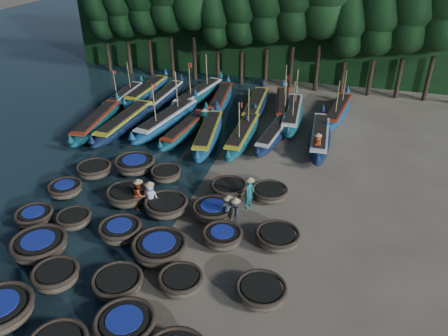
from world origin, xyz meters
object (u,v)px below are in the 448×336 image
(coracle_21, at_px, (135,164))
(long_boat_2, at_px, (125,122))
(long_boat_15, at_px, (283,105))
(fisherman_0, at_px, (151,196))
(coracle_13, at_px, (160,248))
(long_boat_17, at_px, (338,111))
(coracle_18, at_px, (213,210))
(coracle_24, at_px, (270,193))
(long_boat_13, at_px, (221,99))
(fisherman_5, at_px, (205,119))
(coracle_15, at_px, (65,189))
(long_boat_4, at_px, (185,129))
(coracle_8, at_px, (181,281))
(coracle_9, at_px, (261,291))
(fisherman_4, at_px, (228,209))
(coracle_22, at_px, (166,174))
(coracle_5, at_px, (39,245))
(coracle_17, at_px, (166,206))
(fisherman_1, at_px, (249,192))
(long_boat_12, at_px, (199,94))
(fisherman_2, at_px, (139,193))
(long_boat_11, at_px, (165,96))
(long_boat_5, at_px, (208,134))
(coracle_6, at_px, (56,276))
(long_boat_6, at_px, (243,135))
(coracle_3, at_px, (125,325))
(coracle_11, at_px, (74,219))
(coracle_1, at_px, (1,310))
(fisherman_6, at_px, (317,146))
(long_boat_9, at_px, (124,96))
(coracle_16, at_px, (127,195))
(long_boat_1, at_px, (97,122))
(long_boat_8, at_px, (320,137))
(coracle_14, at_px, (222,237))
(long_boat_7, at_px, (274,134))
(coracle_7, at_px, (118,283))
(long_boat_16, at_px, (292,114))
(coracle_20, at_px, (94,170))
(long_boat_10, at_px, (147,91))
(coracle_19, at_px, (277,237))
(coracle_23, at_px, (229,189))
(fisherman_3, at_px, (235,213))
(long_boat_3, at_px, (167,120))
(coracle_10, at_px, (34,216))
(coracle_12, at_px, (120,230))

(coracle_21, distance_m, long_boat_2, 6.42)
(long_boat_15, distance_m, fisherman_0, 16.19)
(coracle_13, xyz_separation_m, long_boat_17, (6.73, 18.77, 0.06))
(coracle_18, relative_size, coracle_24, 1.15)
(long_boat_13, distance_m, fisherman_5, 5.11)
(coracle_15, relative_size, fisherman_0, 1.15)
(long_boat_13, bearing_deg, long_boat_4, -102.82)
(coracle_8, bearing_deg, coracle_15, 150.78)
(coracle_9, relative_size, fisherman_4, 1.24)
(coracle_13, relative_size, coracle_22, 1.26)
(coracle_5, bearing_deg, coracle_21, 84.83)
(coracle_17, distance_m, fisherman_1, 4.42)
(coracle_9, bearing_deg, long_boat_12, 115.47)
(fisherman_1, relative_size, fisherman_2, 1.05)
(long_boat_11, bearing_deg, fisherman_0, -68.30)
(long_boat_5, bearing_deg, coracle_6, -105.55)
(coracle_22, height_order, long_boat_6, long_boat_6)
(coracle_3, distance_m, long_boat_12, 24.20)
(coracle_11, bearing_deg, long_boat_15, 67.34)
(coracle_8, height_order, long_boat_12, long_boat_12)
(coracle_1, height_order, fisherman_6, fisherman_6)
(long_boat_9, height_order, fisherman_1, long_boat_9)
(coracle_24, bearing_deg, coracle_16, -160.85)
(coracle_9, distance_m, coracle_11, 10.25)
(long_boat_1, xyz_separation_m, long_boat_8, (15.94, 2.02, -0.01))
(coracle_14, height_order, long_boat_9, long_boat_9)
(coracle_6, bearing_deg, long_boat_7, 69.05)
(coracle_7, height_order, coracle_24, coracle_7)
(long_boat_16, bearing_deg, fisherman_0, -115.15)
(coracle_20, relative_size, fisherman_5, 1.44)
(long_boat_5, relative_size, long_boat_10, 1.01)
(long_boat_17, bearing_deg, long_boat_12, -174.48)
(coracle_19, bearing_deg, coracle_21, 155.12)
(coracle_23, relative_size, long_boat_7, 0.32)
(fisherman_5, bearing_deg, coracle_5, -42.72)
(long_boat_16, height_order, fisherman_1, long_boat_16)
(coracle_7, relative_size, long_boat_1, 0.28)
(coracle_13, height_order, fisherman_3, fisherman_3)
(long_boat_3, xyz_separation_m, long_boat_6, (5.94, -0.80, -0.07))
(coracle_10, bearing_deg, long_boat_9, 102.56)
(long_boat_5, xyz_separation_m, long_boat_17, (8.33, 6.76, -0.02))
(long_boat_17, distance_m, fisherman_3, 16.16)
(coracle_9, bearing_deg, long_boat_1, 139.24)
(coracle_9, height_order, long_boat_4, long_boat_4)
(long_boat_3, xyz_separation_m, long_boat_12, (0.43, 5.84, -0.03))
(coracle_12, height_order, long_boat_12, long_boat_12)
(coracle_20, bearing_deg, long_boat_11, 93.71)
(long_boat_13, bearing_deg, fisherman_5, -93.26)
(coracle_9, height_order, long_boat_13, long_boat_13)
(coracle_6, height_order, long_boat_4, long_boat_4)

